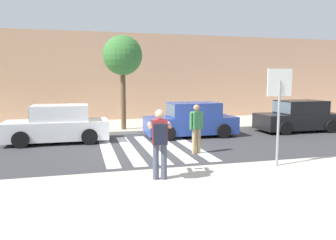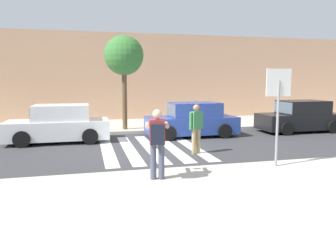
# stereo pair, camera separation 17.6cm
# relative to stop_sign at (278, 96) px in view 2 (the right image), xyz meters

# --- Properties ---
(ground_plane) EXTENTS (120.00, 120.00, 0.00)m
(ground_plane) POSITION_rel_stop_sign_xyz_m (-2.88, 3.73, -2.14)
(ground_plane) COLOR #38383A
(sidewalk_near) EXTENTS (60.00, 6.00, 0.14)m
(sidewalk_near) POSITION_rel_stop_sign_xyz_m (-2.88, -2.47, -2.07)
(sidewalk_near) COLOR beige
(sidewalk_near) RESTS_ON ground
(sidewalk_far) EXTENTS (60.00, 4.80, 0.14)m
(sidewalk_far) POSITION_rel_stop_sign_xyz_m (-2.88, 9.73, -2.07)
(sidewalk_far) COLOR beige
(sidewalk_far) RESTS_ON ground
(building_facade_far) EXTENTS (56.00, 4.00, 5.41)m
(building_facade_far) POSITION_rel_stop_sign_xyz_m (-2.88, 14.13, 0.56)
(building_facade_far) COLOR tan
(building_facade_far) RESTS_ON ground
(crosswalk_stripe_0) EXTENTS (0.44, 5.20, 0.01)m
(crosswalk_stripe_0) POSITION_rel_stop_sign_xyz_m (-4.48, 3.93, -2.14)
(crosswalk_stripe_0) COLOR silver
(crosswalk_stripe_0) RESTS_ON ground
(crosswalk_stripe_1) EXTENTS (0.44, 5.20, 0.01)m
(crosswalk_stripe_1) POSITION_rel_stop_sign_xyz_m (-3.68, 3.93, -2.14)
(crosswalk_stripe_1) COLOR silver
(crosswalk_stripe_1) RESTS_ON ground
(crosswalk_stripe_2) EXTENTS (0.44, 5.20, 0.01)m
(crosswalk_stripe_2) POSITION_rel_stop_sign_xyz_m (-2.88, 3.93, -2.14)
(crosswalk_stripe_2) COLOR silver
(crosswalk_stripe_2) RESTS_ON ground
(crosswalk_stripe_3) EXTENTS (0.44, 5.20, 0.01)m
(crosswalk_stripe_3) POSITION_rel_stop_sign_xyz_m (-2.08, 3.93, -2.14)
(crosswalk_stripe_3) COLOR silver
(crosswalk_stripe_3) RESTS_ON ground
(crosswalk_stripe_4) EXTENTS (0.44, 5.20, 0.01)m
(crosswalk_stripe_4) POSITION_rel_stop_sign_xyz_m (-1.28, 3.93, -2.14)
(crosswalk_stripe_4) COLOR silver
(crosswalk_stripe_4) RESTS_ON ground
(stop_sign) EXTENTS (0.76, 0.08, 2.74)m
(stop_sign) POSITION_rel_stop_sign_xyz_m (0.00, 0.00, 0.00)
(stop_sign) COLOR gray
(stop_sign) RESTS_ON sidewalk_near
(photographer_with_backpack) EXTENTS (0.68, 0.91, 1.72)m
(photographer_with_backpack) POSITION_rel_stop_sign_xyz_m (-3.53, -0.44, -0.97)
(photographer_with_backpack) COLOR #474C60
(photographer_with_backpack) RESTS_ON sidewalk_near
(pedestrian_crossing) EXTENTS (0.56, 0.35, 1.72)m
(pedestrian_crossing) POSITION_rel_stop_sign_xyz_m (-1.49, 2.61, -1.17)
(pedestrian_crossing) COLOR tan
(pedestrian_crossing) RESTS_ON ground
(parked_car_white) EXTENTS (4.10, 1.92, 1.55)m
(parked_car_white) POSITION_rel_stop_sign_xyz_m (-6.30, 6.03, -1.41)
(parked_car_white) COLOR white
(parked_car_white) RESTS_ON ground
(parked_car_blue) EXTENTS (4.10, 1.92, 1.55)m
(parked_car_blue) POSITION_rel_stop_sign_xyz_m (-0.52, 6.03, -1.41)
(parked_car_blue) COLOR #284293
(parked_car_blue) RESTS_ON ground
(parked_car_black) EXTENTS (4.10, 1.92, 1.55)m
(parked_car_black) POSITION_rel_stop_sign_xyz_m (5.15, 6.03, -1.41)
(parked_car_black) COLOR black
(parked_car_black) RESTS_ON ground
(street_tree_center) EXTENTS (1.91, 1.91, 4.56)m
(street_tree_center) POSITION_rel_stop_sign_xyz_m (-3.36, 8.02, 1.56)
(street_tree_center) COLOR brown
(street_tree_center) RESTS_ON sidewalk_far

